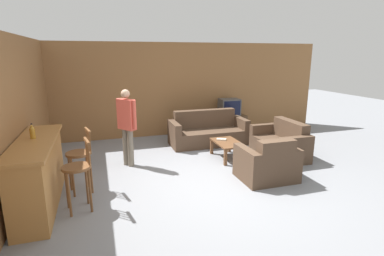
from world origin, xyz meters
TOP-DOWN VIEW (x-y plane):
  - ground_plane at (0.00, 0.00)m, footprint 24.00×24.00m
  - wall_back at (0.00, 3.64)m, footprint 9.40×0.08m
  - wall_left at (-3.21, 1.32)m, footprint 0.08×8.64m
  - bar_counter at (-2.87, 0.08)m, footprint 0.55×2.07m
  - bar_chair_near at (-2.29, -0.25)m, footprint 0.48×0.48m
  - bar_chair_mid at (-2.29, 0.40)m, footprint 0.49×0.49m
  - couch_far at (0.72, 2.41)m, footprint 1.97×0.84m
  - armchair_near at (0.97, -0.11)m, footprint 1.00×0.80m
  - loveseat_right at (1.97, 0.97)m, footprint 0.78×1.38m
  - coffee_table at (0.75, 1.20)m, footprint 0.53×0.88m
  - tv_unit at (1.71, 3.26)m, footprint 0.95×0.52m
  - tv at (1.71, 3.26)m, footprint 0.58×0.42m
  - bottle at (-2.91, 0.21)m, footprint 0.08×0.08m
  - book_on_table at (0.68, 1.39)m, footprint 0.25×0.21m
  - person_by_window at (-1.41, 1.42)m, footprint 0.37×0.43m

SIDE VIEW (x-z plane):
  - ground_plane at x=0.00m, z-range 0.00..0.00m
  - tv_unit at x=1.71m, z-range 0.00..0.53m
  - loveseat_right at x=1.97m, z-range -0.11..0.70m
  - couch_far at x=0.72m, z-range -0.13..0.73m
  - armchair_near at x=0.97m, z-range -0.11..0.72m
  - coffee_table at x=0.75m, z-range 0.13..0.51m
  - book_on_table at x=0.68m, z-range 0.38..0.41m
  - bar_counter at x=-2.87m, z-range 0.00..1.05m
  - bar_chair_near at x=-2.29m, z-range 0.06..1.13m
  - bar_chair_mid at x=-2.29m, z-range 0.06..1.13m
  - tv at x=1.71m, z-range 0.53..1.02m
  - person_by_window at x=-1.41m, z-range 0.11..1.71m
  - bottle at x=-2.91m, z-range 1.03..1.26m
  - wall_back at x=0.00m, z-range 0.00..2.60m
  - wall_left at x=-3.21m, z-range 0.00..2.60m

